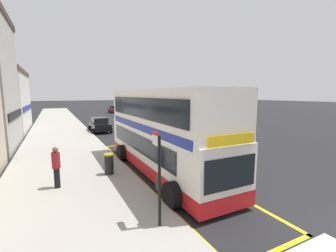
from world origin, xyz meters
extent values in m
plane|color=black|center=(0.00, 32.00, 0.00)|extent=(260.00, 260.00, 0.00)
cube|color=#A39E93|center=(-7.00, 32.00, 0.07)|extent=(6.00, 76.00, 0.14)
cube|color=white|center=(-2.45, 7.56, 1.35)|extent=(2.40, 10.75, 2.30)
cube|color=white|center=(-2.45, 7.56, 3.45)|extent=(2.38, 10.53, 1.90)
cube|color=red|center=(-2.45, 7.56, 0.50)|extent=(2.42, 10.77, 0.60)
cube|color=navy|center=(-2.45, 7.56, 2.52)|extent=(2.43, 9.89, 0.36)
cube|color=black|center=(-3.67, 7.96, 1.65)|extent=(0.04, 8.60, 0.90)
cube|color=black|center=(-3.67, 7.56, 3.50)|extent=(0.04, 9.46, 1.00)
cube|color=black|center=(-2.45, 2.16, 1.60)|extent=(2.12, 0.04, 1.10)
cube|color=yellow|center=(-2.45, 2.16, 2.72)|extent=(1.92, 0.04, 0.36)
cylinder|color=black|center=(-3.74, 3.69, 0.50)|extent=(0.56, 1.00, 1.00)
cylinder|color=black|center=(-1.16, 3.69, 0.50)|extent=(0.56, 1.00, 1.00)
cylinder|color=black|center=(-3.74, 10.51, 0.50)|extent=(0.56, 1.00, 1.00)
cylinder|color=black|center=(-1.16, 10.51, 0.50)|extent=(0.56, 1.00, 1.00)
cube|color=gold|center=(-3.92, 7.61, 0.01)|extent=(0.16, 14.62, 0.01)
cube|color=gold|center=(-0.95, 7.61, 0.01)|extent=(0.16, 14.62, 0.01)
cube|color=gold|center=(-2.44, 0.38, 0.01)|extent=(3.13, 0.16, 0.01)
cube|color=gold|center=(-2.44, 14.84, 0.01)|extent=(3.13, 0.16, 0.01)
cylinder|color=black|center=(-4.79, 2.68, 1.55)|extent=(0.09, 0.09, 2.82)
cube|color=silver|center=(-4.79, 2.94, 2.78)|extent=(0.05, 0.42, 0.30)
cube|color=red|center=(-4.79, 2.94, 2.98)|extent=(0.05, 0.42, 0.10)
cube|color=black|center=(-4.79, 2.78, 1.44)|extent=(0.06, 0.28, 0.40)
cube|color=black|center=(-10.16, 17.93, 2.60)|extent=(0.08, 6.69, 0.56)
cube|color=navy|center=(-10.16, 27.64, 2.60)|extent=(0.08, 9.18, 0.56)
cube|color=maroon|center=(4.80, 48.09, 0.66)|extent=(1.76, 4.20, 0.72)
cube|color=black|center=(4.80, 47.99, 1.32)|extent=(1.52, 1.90, 0.60)
cylinder|color=black|center=(3.87, 49.39, 0.30)|extent=(0.22, 0.60, 0.60)
cylinder|color=black|center=(5.74, 49.39, 0.30)|extent=(0.22, 0.60, 0.60)
cylinder|color=black|center=(3.87, 46.78, 0.30)|extent=(0.22, 0.60, 0.60)
cylinder|color=black|center=(5.74, 46.78, 0.30)|extent=(0.22, 0.60, 0.60)
cube|color=black|center=(-2.98, 22.52, 0.66)|extent=(1.76, 4.20, 0.72)
cube|color=black|center=(-2.98, 22.42, 1.32)|extent=(1.52, 1.90, 0.60)
cylinder|color=black|center=(-3.92, 23.83, 0.30)|extent=(0.22, 0.60, 0.60)
cylinder|color=black|center=(-2.05, 23.83, 0.30)|extent=(0.22, 0.60, 0.60)
cylinder|color=black|center=(-3.92, 21.22, 0.30)|extent=(0.22, 0.60, 0.60)
cylinder|color=black|center=(-2.05, 21.22, 0.30)|extent=(0.22, 0.60, 0.60)
cylinder|color=black|center=(-7.55, 7.30, 0.58)|extent=(0.24, 0.24, 0.88)
cylinder|color=maroon|center=(-7.55, 7.30, 1.36)|extent=(0.34, 0.34, 0.69)
sphere|color=brown|center=(-7.55, 7.30, 1.83)|extent=(0.23, 0.23, 0.23)
cylinder|color=black|center=(-5.16, 8.00, 0.63)|extent=(0.45, 0.45, 0.98)
cylinder|color=#A5991E|center=(-5.16, 8.00, 1.16)|extent=(0.47, 0.47, 0.08)
camera|label=1|loc=(-7.52, -3.28, 4.17)|focal=24.32mm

